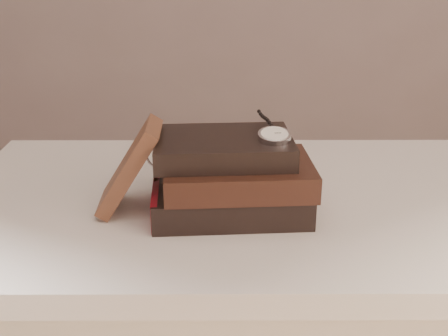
{
  "coord_description": "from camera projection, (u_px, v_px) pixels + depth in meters",
  "views": [
    {
      "loc": [
        -0.03,
        -0.57,
        1.17
      ],
      "look_at": [
        -0.03,
        0.29,
        0.82
      ],
      "focal_mm": 46.36,
      "sensor_mm": 36.0,
      "label": 1
    }
  ],
  "objects": [
    {
      "name": "table",
      "position": [
        239.0,
        242.0,
        1.04
      ],
      "size": [
        1.0,
        0.6,
        0.75
      ],
      "color": "silver",
      "rests_on": "ground"
    },
    {
      "name": "book_stack",
      "position": [
        231.0,
        178.0,
        0.93
      ],
      "size": [
        0.27,
        0.19,
        0.13
      ],
      "color": "black",
      "rests_on": "table"
    },
    {
      "name": "journal",
      "position": [
        129.0,
        167.0,
        0.93
      ],
      "size": [
        0.11,
        0.1,
        0.15
      ],
      "primitive_type": "cube",
      "rotation": [
        0.0,
        0.56,
        0.03
      ],
      "color": "#402318",
      "rests_on": "table"
    },
    {
      "name": "pocket_watch",
      "position": [
        274.0,
        135.0,
        0.9
      ],
      "size": [
        0.06,
        0.15,
        0.02
      ],
      "color": "silver",
      "rests_on": "book_stack"
    },
    {
      "name": "eyeglasses",
      "position": [
        176.0,
        153.0,
        1.0
      ],
      "size": [
        0.11,
        0.13,
        0.05
      ],
      "color": "silver",
      "rests_on": "book_stack"
    }
  ]
}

